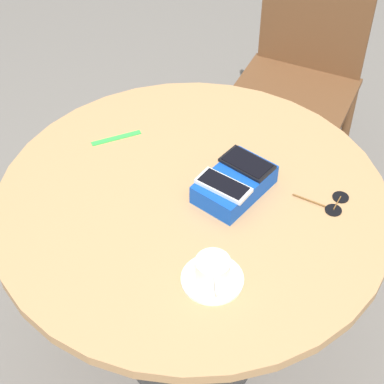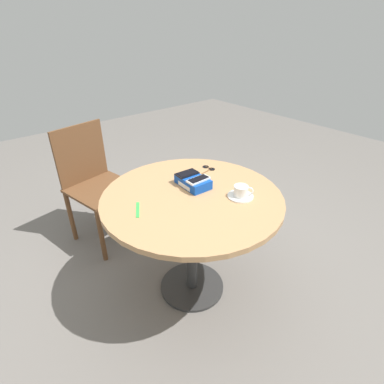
{
  "view_description": "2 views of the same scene",
  "coord_description": "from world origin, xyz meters",
  "px_view_note": "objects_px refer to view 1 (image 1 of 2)",
  "views": [
    {
      "loc": [
        0.94,
        0.69,
        1.89
      ],
      "look_at": [
        0.0,
        0.0,
        0.75
      ],
      "focal_mm": 60.0,
      "sensor_mm": 36.0,
      "label": 1
    },
    {
      "loc": [
        1.11,
        -0.93,
        1.58
      ],
      "look_at": [
        0.0,
        0.0,
        0.75
      ],
      "focal_mm": 28.0,
      "sensor_mm": 36.0,
      "label": 2
    }
  ],
  "objects_px": {
    "phone_white": "(223,185)",
    "phone_black": "(247,163)",
    "phone_box": "(234,184)",
    "lanyard_strap": "(116,138)",
    "chair_near_window": "(298,81)",
    "saucer": "(212,279)",
    "coffee_cup": "(213,270)",
    "sunglasses": "(334,203)",
    "round_table": "(192,227)"
  },
  "relations": [
    {
      "from": "phone_white",
      "to": "phone_black",
      "type": "bearing_deg",
      "value": 178.67
    },
    {
      "from": "phone_box",
      "to": "lanyard_strap",
      "type": "xyz_separation_m",
      "value": [
        0.02,
        -0.39,
        -0.03
      ]
    },
    {
      "from": "phone_white",
      "to": "lanyard_strap",
      "type": "height_order",
      "value": "phone_white"
    },
    {
      "from": "lanyard_strap",
      "to": "chair_near_window",
      "type": "bearing_deg",
      "value": 171.74
    },
    {
      "from": "phone_box",
      "to": "phone_white",
      "type": "xyz_separation_m",
      "value": [
        0.05,
        -0.0,
        0.03
      ]
    },
    {
      "from": "phone_box",
      "to": "chair_near_window",
      "type": "xyz_separation_m",
      "value": [
        -0.86,
        -0.26,
        -0.27
      ]
    },
    {
      "from": "saucer",
      "to": "lanyard_strap",
      "type": "distance_m",
      "value": 0.57
    },
    {
      "from": "phone_white",
      "to": "saucer",
      "type": "relative_size",
      "value": 0.96
    },
    {
      "from": "phone_box",
      "to": "saucer",
      "type": "relative_size",
      "value": 1.49
    },
    {
      "from": "phone_black",
      "to": "chair_near_window",
      "type": "xyz_separation_m",
      "value": [
        -0.8,
        -0.26,
        -0.3
      ]
    },
    {
      "from": "phone_black",
      "to": "coffee_cup",
      "type": "distance_m",
      "value": 0.35
    },
    {
      "from": "saucer",
      "to": "sunglasses",
      "type": "height_order",
      "value": "saucer"
    },
    {
      "from": "phone_black",
      "to": "chair_near_window",
      "type": "distance_m",
      "value": 0.9
    },
    {
      "from": "phone_white",
      "to": "coffee_cup",
      "type": "xyz_separation_m",
      "value": [
        0.22,
        0.12,
        -0.02
      ]
    },
    {
      "from": "round_table",
      "to": "saucer",
      "type": "xyz_separation_m",
      "value": [
        0.19,
        0.19,
        0.12
      ]
    },
    {
      "from": "sunglasses",
      "to": "phone_white",
      "type": "bearing_deg",
      "value": -54.7
    },
    {
      "from": "sunglasses",
      "to": "chair_near_window",
      "type": "height_order",
      "value": "chair_near_window"
    },
    {
      "from": "phone_black",
      "to": "saucer",
      "type": "relative_size",
      "value": 0.96
    },
    {
      "from": "round_table",
      "to": "chair_near_window",
      "type": "height_order",
      "value": "chair_near_window"
    },
    {
      "from": "round_table",
      "to": "phone_white",
      "type": "relative_size",
      "value": 7.41
    },
    {
      "from": "phone_black",
      "to": "chair_near_window",
      "type": "height_order",
      "value": "chair_near_window"
    },
    {
      "from": "phone_black",
      "to": "phone_white",
      "type": "xyz_separation_m",
      "value": [
        0.11,
        -0.0,
        0.0
      ]
    },
    {
      "from": "phone_white",
      "to": "chair_near_window",
      "type": "relative_size",
      "value": 0.15
    },
    {
      "from": "coffee_cup",
      "to": "phone_white",
      "type": "bearing_deg",
      "value": -151.15
    },
    {
      "from": "phone_white",
      "to": "chair_near_window",
      "type": "bearing_deg",
      "value": -163.96
    },
    {
      "from": "phone_black",
      "to": "sunglasses",
      "type": "relative_size",
      "value": 1.05
    },
    {
      "from": "phone_black",
      "to": "chair_near_window",
      "type": "bearing_deg",
      "value": -161.82
    },
    {
      "from": "phone_box",
      "to": "sunglasses",
      "type": "relative_size",
      "value": 1.63
    },
    {
      "from": "round_table",
      "to": "coffee_cup",
      "type": "bearing_deg",
      "value": 45.94
    },
    {
      "from": "round_table",
      "to": "phone_white",
      "type": "bearing_deg",
      "value": 112.81
    },
    {
      "from": "round_table",
      "to": "lanyard_strap",
      "type": "relative_size",
      "value": 7.1
    },
    {
      "from": "phone_black",
      "to": "lanyard_strap",
      "type": "bearing_deg",
      "value": -79.61
    },
    {
      "from": "phone_black",
      "to": "sunglasses",
      "type": "height_order",
      "value": "phone_black"
    },
    {
      "from": "saucer",
      "to": "sunglasses",
      "type": "relative_size",
      "value": 1.09
    },
    {
      "from": "round_table",
      "to": "sunglasses",
      "type": "height_order",
      "value": "sunglasses"
    },
    {
      "from": "saucer",
      "to": "coffee_cup",
      "type": "relative_size",
      "value": 1.54
    },
    {
      "from": "coffee_cup",
      "to": "sunglasses",
      "type": "distance_m",
      "value": 0.4
    },
    {
      "from": "saucer",
      "to": "phone_black",
      "type": "bearing_deg",
      "value": -160.1
    },
    {
      "from": "saucer",
      "to": "sunglasses",
      "type": "bearing_deg",
      "value": 163.78
    },
    {
      "from": "phone_white",
      "to": "sunglasses",
      "type": "height_order",
      "value": "phone_white"
    },
    {
      "from": "phone_white",
      "to": "coffee_cup",
      "type": "relative_size",
      "value": 1.48
    },
    {
      "from": "lanyard_strap",
      "to": "sunglasses",
      "type": "relative_size",
      "value": 1.09
    },
    {
      "from": "phone_box",
      "to": "lanyard_strap",
      "type": "height_order",
      "value": "phone_box"
    },
    {
      "from": "chair_near_window",
      "to": "coffee_cup",
      "type": "bearing_deg",
      "value": 18.73
    },
    {
      "from": "round_table",
      "to": "chair_near_window",
      "type": "relative_size",
      "value": 1.12
    },
    {
      "from": "lanyard_strap",
      "to": "phone_black",
      "type": "bearing_deg",
      "value": 100.39
    },
    {
      "from": "phone_box",
      "to": "lanyard_strap",
      "type": "bearing_deg",
      "value": -87.64
    },
    {
      "from": "phone_white",
      "to": "coffee_cup",
      "type": "bearing_deg",
      "value": 28.85
    },
    {
      "from": "chair_near_window",
      "to": "lanyard_strap",
      "type": "bearing_deg",
      "value": -8.26
    },
    {
      "from": "round_table",
      "to": "chair_near_window",
      "type": "bearing_deg",
      "value": -168.75
    }
  ]
}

